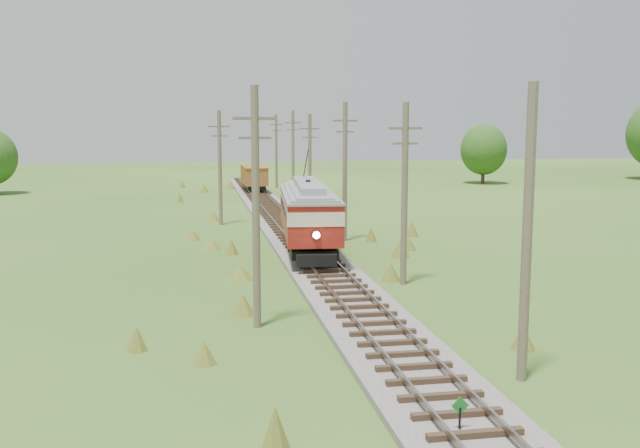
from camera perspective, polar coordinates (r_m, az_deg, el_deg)
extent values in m
cube|color=#605B54|center=(49.11, -2.40, -0.74)|extent=(3.60, 96.00, 0.25)
cube|color=#726659|center=(48.97, -3.24, -0.35)|extent=(0.08, 96.00, 0.17)
cube|color=#726659|center=(49.16, -1.58, -0.31)|extent=(0.08, 96.00, 0.17)
cube|color=#2D2116|center=(49.08, -2.41, -0.51)|extent=(2.40, 96.00, 0.16)
cylinder|color=black|center=(18.28, 11.11, -15.37)|extent=(0.06, 0.06, 0.80)
cube|color=#197322|center=(18.11, 11.14, -14.06)|extent=(0.45, 0.03, 0.45)
cube|color=black|center=(41.28, -0.96, -1.17)|extent=(3.40, 11.31, 0.45)
cube|color=maroon|center=(41.14, -0.96, 0.22)|extent=(3.91, 12.31, 1.11)
cube|color=beige|center=(41.02, -0.97, 1.48)|extent=(3.94, 12.37, 0.71)
cube|color=black|center=(41.02, -0.97, 1.48)|extent=(3.92, 11.83, 0.55)
cube|color=maroon|center=(40.97, -0.97, 2.18)|extent=(3.91, 12.31, 0.30)
cube|color=gray|center=(40.93, -0.97, 2.64)|extent=(3.98, 12.44, 0.38)
cube|color=gray|center=(40.90, -0.97, 3.12)|extent=(2.09, 9.16, 0.40)
sphere|color=#FFF2BF|center=(35.06, -0.29, -0.89)|extent=(0.36, 0.36, 0.36)
cylinder|color=black|center=(42.63, -1.14, 4.85)|extent=(0.49, 4.69, 1.95)
cylinder|color=black|center=(36.74, -1.66, -2.40)|extent=(0.19, 0.81, 0.81)
cylinder|color=black|center=(36.86, 0.69, -2.36)|extent=(0.19, 0.81, 0.81)
cylinder|color=black|center=(45.77, -2.29, -0.33)|extent=(0.19, 0.81, 0.81)
cylinder|color=black|center=(45.86, -0.40, -0.30)|extent=(0.19, 0.81, 0.81)
cube|color=black|center=(78.33, -5.30, 3.07)|extent=(1.96, 6.56, 0.45)
cube|color=brown|center=(78.24, -5.31, 3.90)|extent=(2.44, 7.29, 1.82)
cube|color=brown|center=(78.18, -5.32, 4.60)|extent=(2.49, 7.44, 0.11)
cylinder|color=black|center=(76.10, -5.65, 2.95)|extent=(0.12, 0.73, 0.73)
cylinder|color=black|center=(76.23, -4.63, 2.98)|extent=(0.12, 0.73, 0.73)
cylinder|color=black|center=(80.43, -5.93, 3.22)|extent=(0.12, 0.73, 0.73)
cylinder|color=black|center=(80.56, -4.96, 3.24)|extent=(0.12, 0.73, 0.73)
cone|color=gray|center=(67.08, -1.52, 2.05)|extent=(3.33, 3.33, 1.25)
cone|color=gray|center=(66.21, -0.67, 1.75)|extent=(1.87, 1.87, 0.73)
cylinder|color=brown|center=(21.59, 16.24, -0.86)|extent=(0.30, 0.30, 8.80)
cylinder|color=brown|center=(33.71, 6.77, 2.33)|extent=(0.30, 0.30, 8.60)
cube|color=brown|center=(33.55, 6.86, 7.61)|extent=(1.60, 0.12, 0.12)
cube|color=brown|center=(33.56, 6.84, 6.42)|extent=(1.20, 0.10, 0.10)
cylinder|color=brown|center=(46.23, 2.00, 4.17)|extent=(0.30, 0.30, 9.00)
cube|color=brown|center=(46.12, 2.03, 8.26)|extent=(1.60, 0.12, 0.12)
cube|color=brown|center=(46.13, 2.02, 7.39)|extent=(1.20, 0.10, 0.10)
cylinder|color=brown|center=(58.97, -0.82, 4.72)|extent=(0.30, 0.30, 8.40)
cube|color=brown|center=(58.87, -0.83, 7.63)|extent=(1.60, 0.12, 0.12)
cube|color=brown|center=(58.88, -0.83, 6.95)|extent=(1.20, 0.10, 0.10)
cylinder|color=brown|center=(71.85, -2.17, 5.51)|extent=(0.30, 0.30, 8.90)
cube|color=brown|center=(71.78, -2.19, 8.10)|extent=(1.60, 0.12, 0.12)
cube|color=brown|center=(71.79, -2.18, 7.54)|extent=(1.20, 0.10, 0.10)
cylinder|color=brown|center=(84.72, -3.52, 5.81)|extent=(0.30, 0.30, 8.70)
cube|color=brown|center=(84.66, -3.54, 7.95)|extent=(1.60, 0.12, 0.12)
cube|color=brown|center=(84.66, -3.53, 7.47)|extent=(1.20, 0.10, 0.10)
cylinder|color=brown|center=(26.39, -5.15, 1.22)|extent=(0.30, 0.30, 9.00)
cube|color=brown|center=(26.20, -5.24, 8.40)|extent=(1.60, 0.12, 0.12)
cube|color=brown|center=(26.21, -5.22, 6.87)|extent=(1.20, 0.10, 0.10)
cylinder|color=brown|center=(54.25, -8.01, 4.46)|extent=(0.30, 0.30, 8.60)
cube|color=brown|center=(54.15, -8.07, 7.73)|extent=(1.60, 0.12, 0.12)
cube|color=brown|center=(54.15, -8.06, 6.99)|extent=(1.20, 0.10, 0.10)
cylinder|color=#38281C|center=(93.71, 12.90, 3.95)|extent=(0.50, 0.50, 2.52)
ellipsoid|color=#204B16|center=(93.55, 12.96, 5.83)|extent=(5.88, 5.88, 6.47)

